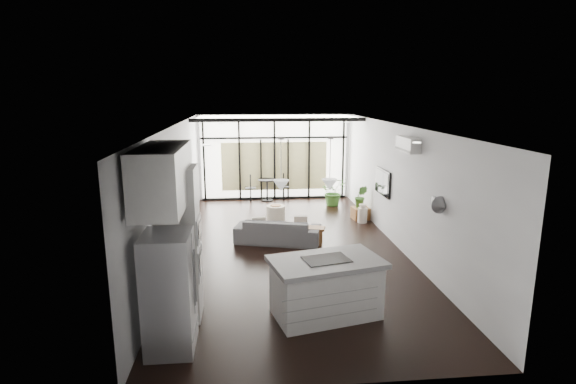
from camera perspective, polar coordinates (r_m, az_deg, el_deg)
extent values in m
cube|color=black|center=(10.42, 0.16, -7.09)|extent=(5.00, 10.00, 0.00)
cube|color=white|center=(9.84, 0.17, 8.47)|extent=(5.00, 10.00, 0.00)
cube|color=silver|center=(10.10, -14.09, 0.16)|extent=(0.02, 10.00, 2.80)
cube|color=silver|center=(10.58, 13.77, 0.73)|extent=(0.02, 10.00, 2.80)
cube|color=silver|center=(14.94, -1.75, 4.46)|extent=(5.00, 0.02, 2.80)
cube|color=silver|center=(5.30, 5.67, -10.88)|extent=(5.00, 0.02, 2.80)
cube|color=black|center=(14.83, -1.72, 4.40)|extent=(5.00, 0.20, 2.80)
cube|color=white|center=(13.82, -1.51, 9.51)|extent=(4.70, 1.90, 0.06)
cube|color=beige|center=(14.94, -1.73, 3.30)|extent=(3.50, 0.02, 1.60)
cube|color=silver|center=(7.30, 4.84, -12.00)|extent=(1.92, 1.40, 0.94)
cube|color=black|center=(7.12, 4.91, -8.50)|extent=(0.79, 0.62, 0.01)
cube|color=#A0A0A5|center=(6.48, -14.84, -12.19)|extent=(0.64, 0.81, 1.67)
cube|color=silver|center=(7.17, -13.75, -6.46)|extent=(0.62, 0.65, 2.42)
cube|color=silver|center=(6.47, -15.63, 1.84)|extent=(0.62, 1.75, 0.86)
cone|color=white|center=(7.29, -0.88, 0.83)|extent=(0.26, 0.26, 0.18)
cone|color=white|center=(7.40, 5.31, 0.95)|extent=(0.26, 0.26, 0.18)
imported|color=#535255|center=(10.66, -1.29, -4.42)|extent=(2.08, 1.08, 0.78)
cube|color=brown|center=(10.66, 1.24, -5.45)|extent=(1.32, 0.64, 0.41)
cylinder|color=silver|center=(12.53, -1.57, -2.69)|extent=(0.61, 0.61, 0.42)
cube|color=brown|center=(12.83, 9.17, -2.67)|extent=(0.49, 0.49, 0.33)
imported|color=#376925|center=(14.23, 5.76, -0.33)|extent=(1.10, 1.14, 0.69)
imported|color=#376925|center=(12.76, 9.22, -1.34)|extent=(0.51, 0.71, 0.28)
cylinder|color=silver|center=(12.48, 9.44, -2.69)|extent=(0.29, 0.29, 0.52)
cube|color=black|center=(14.78, -2.66, 0.11)|extent=(1.38, 0.69, 0.64)
cube|color=black|center=(11.51, 11.94, 1.25)|extent=(0.05, 1.10, 0.65)
cube|color=silver|center=(9.63, 14.98, 5.86)|extent=(0.22, 0.90, 0.30)
cube|color=black|center=(9.58, -14.39, 0.41)|extent=(0.04, 0.70, 0.90)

